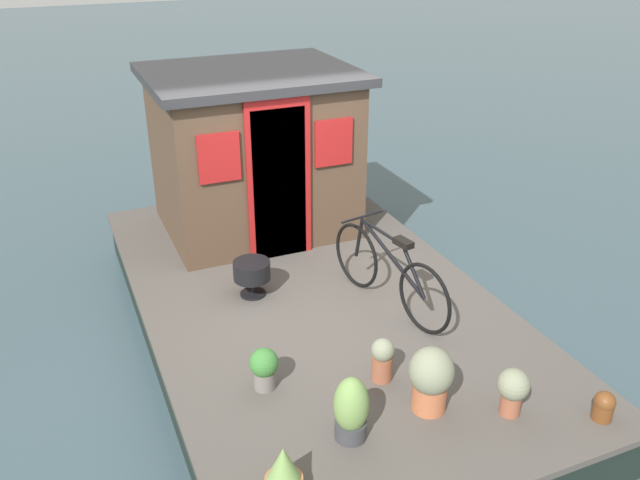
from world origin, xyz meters
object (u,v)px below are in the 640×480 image
(houseboat_cabin, at_px, (254,151))
(charcoal_grill, at_px, (252,272))
(potted_plant_ivy, at_px, (431,378))
(potted_plant_basil, at_px, (513,389))
(bicycle, at_px, (389,272))
(potted_plant_fern, at_px, (382,359))
(potted_plant_sage, at_px, (284,473))
(potted_plant_rosemary, at_px, (351,410))
(mooring_bollard, at_px, (604,406))
(potted_plant_thyme, at_px, (264,367))

(houseboat_cabin, bearing_deg, charcoal_grill, 160.32)
(potted_plant_ivy, bearing_deg, potted_plant_basil, -118.40)
(houseboat_cabin, height_order, bicycle, houseboat_cabin)
(potted_plant_fern, distance_m, potted_plant_sage, 1.44)
(potted_plant_basil, relative_size, potted_plant_ivy, 0.73)
(potted_plant_fern, distance_m, potted_plant_basil, 1.05)
(charcoal_grill, bearing_deg, potted_plant_sage, 166.57)
(potted_plant_rosemary, bearing_deg, charcoal_grill, 0.77)
(bicycle, relative_size, potted_plant_sage, 4.19)
(potted_plant_fern, relative_size, potted_plant_rosemary, 0.73)
(potted_plant_ivy, height_order, charcoal_grill, potted_plant_ivy)
(potted_plant_sage, distance_m, mooring_bollard, 2.52)
(houseboat_cabin, relative_size, mooring_bollard, 9.57)
(potted_plant_sage, relative_size, charcoal_grill, 1.07)
(potted_plant_ivy, relative_size, mooring_bollard, 2.26)
(potted_plant_fern, bearing_deg, potted_plant_sage, 125.41)
(charcoal_grill, bearing_deg, houseboat_cabin, -19.68)
(potted_plant_basil, bearing_deg, charcoal_grill, 27.20)
(houseboat_cabin, height_order, mooring_bollard, houseboat_cabin)
(mooring_bollard, bearing_deg, charcoal_grill, 33.88)
(bicycle, height_order, potted_plant_rosemary, bicycle)
(potted_plant_fern, distance_m, mooring_bollard, 1.73)
(charcoal_grill, distance_m, mooring_bollard, 3.40)
(potted_plant_ivy, bearing_deg, mooring_bollard, -118.33)
(bicycle, bearing_deg, mooring_bollard, -160.46)
(bicycle, xyz_separation_m, charcoal_grill, (0.73, 1.15, -0.11))
(potted_plant_rosemary, bearing_deg, potted_plant_thyme, 26.44)
(potted_plant_sage, distance_m, potted_plant_thyme, 1.14)
(charcoal_grill, xyz_separation_m, mooring_bollard, (-2.82, -1.89, -0.14))
(potted_plant_fern, height_order, potted_plant_ivy, potted_plant_ivy)
(potted_plant_basil, bearing_deg, potted_plant_ivy, 61.60)
(potted_plant_sage, xyz_separation_m, mooring_bollard, (-0.26, -2.51, -0.07))
(bicycle, height_order, potted_plant_basil, bicycle)
(houseboat_cabin, height_order, potted_plant_fern, houseboat_cabin)
(potted_plant_fern, relative_size, potted_plant_sage, 0.96)
(houseboat_cabin, height_order, potted_plant_thyme, houseboat_cabin)
(houseboat_cabin, distance_m, potted_plant_sage, 4.37)
(potted_plant_basil, distance_m, charcoal_grill, 2.80)
(bicycle, xyz_separation_m, potted_plant_fern, (-1.00, 0.59, -0.18))
(potted_plant_rosemary, bearing_deg, potted_plant_sage, 116.25)
(bicycle, height_order, potted_plant_sage, bicycle)
(potted_plant_basil, relative_size, potted_plant_sage, 1.00)
(mooring_bollard, bearing_deg, potted_plant_sage, 84.03)
(mooring_bollard, bearing_deg, potted_plant_thyme, 58.66)
(potted_plant_sage, bearing_deg, charcoal_grill, -13.43)
(bicycle, distance_m, potted_plant_basil, 1.77)
(potted_plant_rosemary, xyz_separation_m, potted_plant_thyme, (0.80, 0.40, -0.06))
(houseboat_cabin, relative_size, potted_plant_rosemary, 4.40)
(mooring_bollard, bearing_deg, potted_plant_rosemary, 72.76)
(potted_plant_sage, relative_size, potted_plant_thyme, 1.10)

